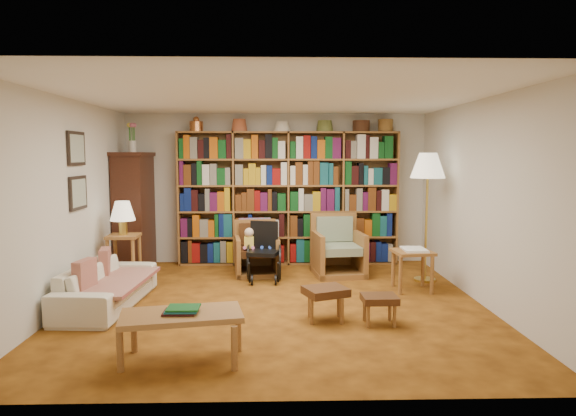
{
  "coord_description": "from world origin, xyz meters",
  "views": [
    {
      "loc": [
        -0.03,
        -6.14,
        1.83
      ],
      "look_at": [
        0.15,
        0.6,
        1.12
      ],
      "focal_mm": 32.0,
      "sensor_mm": 36.0,
      "label": 1
    }
  ],
  "objects_px": {
    "armchair_sage": "(338,251)",
    "wheelchair": "(264,253)",
    "footstool_a": "(326,294)",
    "coffee_table": "(182,319)",
    "side_table_lamp": "(124,248)",
    "floor_lamp": "(428,171)",
    "armchair_leather": "(257,251)",
    "footstool_b": "(379,301)",
    "sofa": "(107,285)",
    "side_table_papers": "(412,257)"
  },
  "relations": [
    {
      "from": "armchair_leather",
      "to": "footstool_b",
      "type": "relative_size",
      "value": 2.18
    },
    {
      "from": "side_table_lamp",
      "to": "footstool_b",
      "type": "xyz_separation_m",
      "value": [
        3.25,
        -1.81,
        -0.26
      ]
    },
    {
      "from": "side_table_papers",
      "to": "coffee_table",
      "type": "distance_m",
      "value": 3.53
    },
    {
      "from": "floor_lamp",
      "to": "sofa",
      "type": "bearing_deg",
      "value": -164.8
    },
    {
      "from": "coffee_table",
      "to": "footstool_a",
      "type": "bearing_deg",
      "value": 37.95
    },
    {
      "from": "side_table_papers",
      "to": "coffee_table",
      "type": "xyz_separation_m",
      "value": [
        -2.67,
        -2.31,
        -0.07
      ]
    },
    {
      "from": "sofa",
      "to": "footstool_b",
      "type": "height_order",
      "value": "sofa"
    },
    {
      "from": "side_table_lamp",
      "to": "wheelchair",
      "type": "xyz_separation_m",
      "value": [
        1.97,
        0.22,
        -0.13
      ]
    },
    {
      "from": "wheelchair",
      "to": "footstool_b",
      "type": "height_order",
      "value": "wheelchair"
    },
    {
      "from": "side_table_papers",
      "to": "side_table_lamp",
      "type": "bearing_deg",
      "value": 173.71
    },
    {
      "from": "wheelchair",
      "to": "floor_lamp",
      "type": "relative_size",
      "value": 0.46
    },
    {
      "from": "armchair_sage",
      "to": "wheelchair",
      "type": "bearing_deg",
      "value": -162.86
    },
    {
      "from": "armchair_sage",
      "to": "side_table_papers",
      "type": "bearing_deg",
      "value": -48.78
    },
    {
      "from": "armchair_sage",
      "to": "side_table_papers",
      "type": "xyz_separation_m",
      "value": [
        0.88,
        -1.01,
        0.11
      ]
    },
    {
      "from": "wheelchair",
      "to": "coffee_table",
      "type": "relative_size",
      "value": 0.75
    },
    {
      "from": "armchair_leather",
      "to": "footstool_a",
      "type": "relative_size",
      "value": 1.52
    },
    {
      "from": "floor_lamp",
      "to": "footstool_a",
      "type": "xyz_separation_m",
      "value": [
        -1.62,
        -1.74,
        -1.29
      ]
    },
    {
      "from": "sofa",
      "to": "footstool_b",
      "type": "xyz_separation_m",
      "value": [
        3.15,
        -0.74,
        0.0
      ]
    },
    {
      "from": "armchair_leather",
      "to": "floor_lamp",
      "type": "xyz_separation_m",
      "value": [
        2.45,
        -0.55,
        1.25
      ]
    },
    {
      "from": "floor_lamp",
      "to": "armchair_leather",
      "type": "bearing_deg",
      "value": 167.47
    },
    {
      "from": "armchair_leather",
      "to": "coffee_table",
      "type": "height_order",
      "value": "armchair_leather"
    },
    {
      "from": "armchair_sage",
      "to": "footstool_a",
      "type": "distance_m",
      "value": 2.27
    },
    {
      "from": "sofa",
      "to": "footstool_b",
      "type": "relative_size",
      "value": 4.66
    },
    {
      "from": "side_table_lamp",
      "to": "footstool_b",
      "type": "distance_m",
      "value": 3.73
    },
    {
      "from": "armchair_leather",
      "to": "coffee_table",
      "type": "xyz_separation_m",
      "value": [
        -0.55,
        -3.37,
        0.04
      ]
    },
    {
      "from": "sofa",
      "to": "side_table_lamp",
      "type": "height_order",
      "value": "side_table_lamp"
    },
    {
      "from": "armchair_sage",
      "to": "coffee_table",
      "type": "height_order",
      "value": "armchair_sage"
    },
    {
      "from": "footstool_a",
      "to": "coffee_table",
      "type": "distance_m",
      "value": 1.76
    },
    {
      "from": "sofa",
      "to": "coffee_table",
      "type": "height_order",
      "value": "sofa"
    },
    {
      "from": "sofa",
      "to": "armchair_sage",
      "type": "xyz_separation_m",
      "value": [
        2.99,
        1.63,
        0.09
      ]
    },
    {
      "from": "floor_lamp",
      "to": "footstool_b",
      "type": "bearing_deg",
      "value": -119.18
    },
    {
      "from": "footstool_a",
      "to": "wheelchair",
      "type": "bearing_deg",
      "value": 110.62
    },
    {
      "from": "armchair_leather",
      "to": "wheelchair",
      "type": "xyz_separation_m",
      "value": [
        0.12,
        -0.4,
        0.04
      ]
    },
    {
      "from": "armchair_leather",
      "to": "wheelchair",
      "type": "bearing_deg",
      "value": -73.16
    },
    {
      "from": "sofa",
      "to": "coffee_table",
      "type": "xyz_separation_m",
      "value": [
        1.2,
        -1.68,
        0.13
      ]
    },
    {
      "from": "armchair_leather",
      "to": "side_table_lamp",
      "type": "bearing_deg",
      "value": -161.43
    },
    {
      "from": "armchair_sage",
      "to": "floor_lamp",
      "type": "distance_m",
      "value": 1.81
    },
    {
      "from": "side_table_lamp",
      "to": "coffee_table",
      "type": "xyz_separation_m",
      "value": [
        1.3,
        -2.75,
        -0.13
      ]
    },
    {
      "from": "side_table_papers",
      "to": "footstool_a",
      "type": "relative_size",
      "value": 1.06
    },
    {
      "from": "side_table_lamp",
      "to": "footstool_a",
      "type": "distance_m",
      "value": 3.16
    },
    {
      "from": "sofa",
      "to": "wheelchair",
      "type": "bearing_deg",
      "value": -51.89
    },
    {
      "from": "side_table_lamp",
      "to": "floor_lamp",
      "type": "relative_size",
      "value": 0.38
    },
    {
      "from": "side_table_lamp",
      "to": "floor_lamp",
      "type": "bearing_deg",
      "value": 1.01
    },
    {
      "from": "armchair_leather",
      "to": "footstool_b",
      "type": "distance_m",
      "value": 2.81
    },
    {
      "from": "footstool_a",
      "to": "footstool_b",
      "type": "relative_size",
      "value": 1.43
    },
    {
      "from": "footstool_b",
      "to": "coffee_table",
      "type": "height_order",
      "value": "coffee_table"
    },
    {
      "from": "armchair_leather",
      "to": "floor_lamp",
      "type": "height_order",
      "value": "floor_lamp"
    },
    {
      "from": "footstool_a",
      "to": "coffee_table",
      "type": "height_order",
      "value": "coffee_table"
    },
    {
      "from": "sofa",
      "to": "side_table_papers",
      "type": "height_order",
      "value": "side_table_papers"
    },
    {
      "from": "footstool_a",
      "to": "armchair_sage",
      "type": "bearing_deg",
      "value": 79.64
    }
  ]
}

